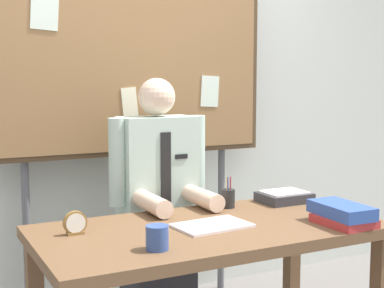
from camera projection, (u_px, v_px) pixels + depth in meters
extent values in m
cube|color=silver|center=(121.00, 85.00, 3.44)|extent=(6.40, 0.08, 2.70)
cube|color=brown|center=(210.00, 231.00, 2.50)|extent=(1.54, 0.78, 0.05)
cube|color=brown|center=(292.00, 265.00, 3.16)|extent=(0.07, 0.07, 0.68)
cube|color=#B2CCBC|center=(157.00, 186.00, 3.01)|extent=(0.40, 0.22, 0.75)
sphere|color=beige|center=(157.00, 97.00, 2.96)|extent=(0.20, 0.20, 0.20)
cylinder|color=#B2CCBC|center=(117.00, 162.00, 2.87)|extent=(0.09, 0.09, 0.46)
cylinder|color=#B2CCBC|center=(197.00, 157.00, 3.08)|extent=(0.09, 0.09, 0.46)
cylinder|color=beige|center=(152.00, 204.00, 2.72)|extent=(0.09, 0.30, 0.09)
cylinder|color=beige|center=(203.00, 198.00, 2.85)|extent=(0.09, 0.30, 0.09)
cube|color=black|center=(166.00, 179.00, 2.90)|extent=(0.06, 0.01, 0.49)
cube|color=black|center=(181.00, 156.00, 2.93)|extent=(0.07, 0.01, 0.02)
cube|color=#4C3823|center=(132.00, 56.00, 3.25)|extent=(1.70, 0.05, 1.16)
cube|color=olive|center=(133.00, 56.00, 3.24)|extent=(1.64, 0.04, 1.10)
cylinder|color=#59595E|center=(27.00, 242.00, 3.11)|extent=(0.04, 0.04, 0.97)
cylinder|color=#59595E|center=(221.00, 217.00, 3.67)|extent=(0.04, 0.04, 0.97)
cube|color=silver|center=(210.00, 91.00, 3.47)|extent=(0.13, 0.00, 0.20)
cube|color=silver|center=(45.00, 12.00, 2.96)|extent=(0.16, 0.00, 0.20)
cube|color=#F4EFCC|center=(130.00, 102.00, 3.23)|extent=(0.11, 0.00, 0.18)
cube|color=#B22D2D|center=(344.00, 221.00, 2.51)|extent=(0.20, 0.26, 0.04)
cube|color=#2D4C99|center=(341.00, 210.00, 2.52)|extent=(0.18, 0.31, 0.06)
cube|color=silver|center=(211.00, 226.00, 2.48)|extent=(0.34, 0.24, 0.01)
cylinder|color=olive|center=(75.00, 223.00, 2.35)|extent=(0.10, 0.02, 0.10)
cylinder|color=white|center=(76.00, 223.00, 2.34)|extent=(0.08, 0.00, 0.08)
cube|color=olive|center=(75.00, 233.00, 2.36)|extent=(0.07, 0.04, 0.01)
cylinder|color=#334C8C|center=(157.00, 238.00, 2.14)|extent=(0.09, 0.09, 0.10)
cylinder|color=#262626|center=(228.00, 198.00, 2.85)|extent=(0.07, 0.07, 0.09)
cylinder|color=#263399|center=(228.00, 191.00, 2.83)|extent=(0.01, 0.01, 0.15)
cylinder|color=maroon|center=(230.00, 191.00, 2.85)|extent=(0.01, 0.01, 0.15)
cylinder|color=gold|center=(227.00, 191.00, 2.84)|extent=(0.01, 0.01, 0.15)
cube|color=#333338|center=(284.00, 197.00, 2.99)|extent=(0.26, 0.20, 0.05)
cube|color=silver|center=(284.00, 192.00, 2.98)|extent=(0.22, 0.17, 0.01)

